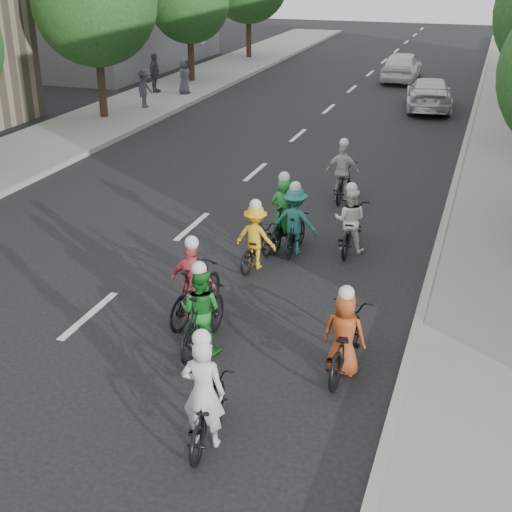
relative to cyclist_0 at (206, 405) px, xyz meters
The scene contains 20 objects.
ground 4.55m from the cyclist_0, 142.35° to the left, with size 120.00×120.00×0.00m, color black.
sidewalk_left 17.23m from the cyclist_0, 132.21° to the left, with size 4.00×80.00×0.15m, color gray.
curb_left 15.98m from the cyclist_0, 127.03° to the left, with size 0.18×80.00×0.18m, color #999993.
curb_right 13.00m from the cyclist_0, 78.99° to the left, with size 0.18×80.00×0.18m, color #999993.
tree_l_3 21.66m from the cyclist_0, 123.54° to the left, with size 4.80×4.80×6.93m.
tree_l_4 29.42m from the cyclist_0, 113.75° to the left, with size 4.00×4.00×5.97m.
cyclist_0 is the anchor object (origin of this frame).
cyclist_1 2.57m from the cyclist_0, 113.72° to the left, with size 0.75×1.91×1.69m.
cyclist_2 6.10m from the cyclist_0, 101.91° to the left, with size 0.97×1.73×1.58m.
cyclist_3 3.63m from the cyclist_0, 115.50° to the left, with size 0.97×1.92×1.73m.
cyclist_4 2.84m from the cyclist_0, 58.99° to the left, with size 0.74×1.98×1.59m.
cyclist_5 7.26m from the cyclist_0, 97.78° to the left, with size 0.67×1.81×1.87m.
cyclist_6 7.57m from the cyclist_0, 86.26° to the left, with size 0.75×1.97×1.66m.
cyclist_7 6.99m from the cyclist_0, 95.41° to the left, with size 1.03×1.55×1.73m.
cyclist_8 11.10m from the cyclist_0, 92.29° to the left, with size 0.94×1.83×1.74m.
follow_car_lead 24.10m from the cyclist_0, 88.74° to the left, with size 1.89×4.65×1.35m, color silver.
follow_car_trail 30.96m from the cyclist_0, 92.94° to the left, with size 1.81×4.49×1.53m, color white.
spectator_0 22.71m from the cyclist_0, 118.84° to the left, with size 1.04×0.60×1.60m, color #44444F.
spectator_1 26.14m from the cyclist_0, 117.58° to the left, with size 1.06×0.44×1.80m, color #494854.
spectator_2 25.61m from the cyclist_0, 114.55° to the left, with size 0.78×0.51×1.61m, color #464652.
Camera 1 is at (6.90, -10.42, 6.50)m, focal length 50.00 mm.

